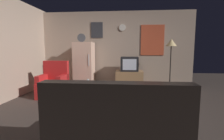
% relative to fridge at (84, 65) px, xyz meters
% --- Properties ---
extents(ground_plane, '(12.00, 12.00, 0.00)m').
position_rel_fridge_xyz_m(ground_plane, '(0.97, -1.99, -0.75)').
color(ground_plane, '#3D332D').
extents(wall_with_art, '(5.20, 0.12, 2.54)m').
position_rel_fridge_xyz_m(wall_with_art, '(0.98, 0.46, 0.52)').
color(wall_with_art, tan).
rests_on(wall_with_art, ground_plane).
extents(fridge, '(0.60, 0.62, 1.77)m').
position_rel_fridge_xyz_m(fridge, '(0.00, 0.00, 0.00)').
color(fridge, beige).
rests_on(fridge, ground_plane).
extents(tv_stand, '(0.84, 0.53, 0.60)m').
position_rel_fridge_xyz_m(tv_stand, '(1.47, -0.07, -0.45)').
color(tv_stand, '#9E754C').
rests_on(tv_stand, ground_plane).
extents(crt_tv, '(0.54, 0.51, 0.44)m').
position_rel_fridge_xyz_m(crt_tv, '(1.47, -0.08, 0.07)').
color(crt_tv, black).
rests_on(crt_tv, tv_stand).
extents(standing_lamp, '(0.32, 0.32, 1.59)m').
position_rel_fridge_xyz_m(standing_lamp, '(2.71, -0.11, 0.60)').
color(standing_lamp, '#332D28').
rests_on(standing_lamp, ground_plane).
extents(coffee_table, '(0.72, 0.72, 0.46)m').
position_rel_fridge_xyz_m(coffee_table, '(0.61, -1.75, -0.53)').
color(coffee_table, '#9E754C').
rests_on(coffee_table, ground_plane).
extents(wine_glass, '(0.05, 0.05, 0.15)m').
position_rel_fridge_xyz_m(wine_glass, '(0.52, -1.67, -0.22)').
color(wine_glass, silver).
rests_on(wine_glass, coffee_table).
extents(mug_ceramic_white, '(0.08, 0.08, 0.09)m').
position_rel_fridge_xyz_m(mug_ceramic_white, '(0.60, -1.64, -0.25)').
color(mug_ceramic_white, silver).
rests_on(mug_ceramic_white, coffee_table).
extents(mug_ceramic_tan, '(0.08, 0.08, 0.09)m').
position_rel_fridge_xyz_m(mug_ceramic_tan, '(0.58, -1.54, -0.25)').
color(mug_ceramic_tan, tan).
rests_on(mug_ceramic_tan, coffee_table).
extents(remote_control, '(0.15, 0.05, 0.02)m').
position_rel_fridge_xyz_m(remote_control, '(0.75, -1.74, -0.29)').
color(remote_control, black).
rests_on(remote_control, coffee_table).
extents(armchair, '(0.68, 0.68, 0.96)m').
position_rel_fridge_xyz_m(armchair, '(-0.58, -1.04, -0.42)').
color(armchair, red).
rests_on(armchair, ground_plane).
extents(couch, '(1.70, 0.80, 0.92)m').
position_rel_fridge_xyz_m(couch, '(1.29, -3.33, -0.44)').
color(couch, black).
rests_on(couch, ground_plane).
extents(book_stack, '(0.20, 0.16, 0.07)m').
position_rel_fridge_xyz_m(book_stack, '(2.17, -0.24, -0.72)').
color(book_stack, '#C249BB').
rests_on(book_stack, ground_plane).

